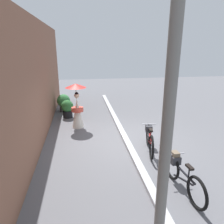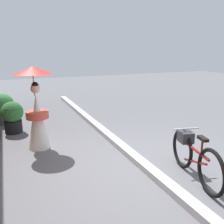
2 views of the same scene
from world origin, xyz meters
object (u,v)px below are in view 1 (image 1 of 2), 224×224
at_px(bicycle_far_side, 181,174).
at_px(potted_plant_small, 68,108).
at_px(bicycle_near_officer, 150,139).
at_px(potted_plant_by_door, 64,102).
at_px(utility_pole, 169,108).
at_px(person_with_parasol, 77,106).

relative_size(bicycle_far_side, potted_plant_small, 2.12).
height_order(bicycle_far_side, potted_plant_small, potted_plant_small).
distance_m(bicycle_near_officer, potted_plant_by_door, 5.68).
height_order(bicycle_far_side, utility_pole, utility_pole).
bearing_deg(potted_plant_small, utility_pole, -164.95).
relative_size(potted_plant_by_door, potted_plant_small, 1.07).
distance_m(bicycle_far_side, person_with_parasol, 5.06).
distance_m(bicycle_far_side, potted_plant_by_door, 7.48).
bearing_deg(potted_plant_by_door, bicycle_near_officer, -148.24).
relative_size(potted_plant_by_door, utility_pole, 0.19).
height_order(bicycle_near_officer, potted_plant_by_door, potted_plant_by_door).
height_order(bicycle_near_officer, utility_pole, utility_pole).
xyz_separation_m(person_with_parasol, utility_pole, (-5.64, -1.41, 1.47)).
bearing_deg(potted_plant_by_door, potted_plant_small, -167.41).
bearing_deg(potted_plant_small, person_with_parasol, -160.67).
xyz_separation_m(bicycle_near_officer, bicycle_far_side, (-1.98, -0.12, -0.00)).
xyz_separation_m(bicycle_near_officer, person_with_parasol, (2.44, 2.28, 0.51)).
xyz_separation_m(bicycle_far_side, utility_pole, (-1.22, 1.00, 1.99)).
distance_m(bicycle_near_officer, potted_plant_small, 4.69).
height_order(potted_plant_small, utility_pole, utility_pole).
bearing_deg(potted_plant_by_door, person_with_parasol, -163.52).
relative_size(bicycle_near_officer, bicycle_far_side, 0.95).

